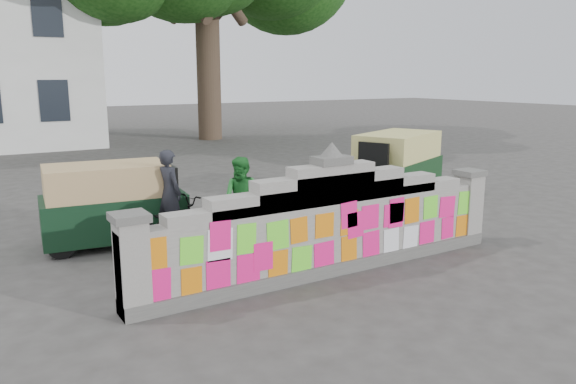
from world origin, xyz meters
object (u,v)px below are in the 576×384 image
cyclist_bike (171,223)px  rickshaw_left (112,203)px  rickshaw_right (396,165)px  cyclist_rider (170,206)px  pedestrian (243,200)px

cyclist_bike → rickshaw_left: (-0.81, 0.75, 0.31)m
cyclist_bike → rickshaw_right: bearing=-98.3°
cyclist_rider → rickshaw_left: 1.10m
cyclist_rider → rickshaw_right: (6.00, 0.87, 0.10)m
cyclist_rider → rickshaw_left: bearing=30.8°
pedestrian → rickshaw_right: 4.89m
cyclist_bike → rickshaw_right: (6.00, 0.87, 0.40)m
cyclist_rider → pedestrian: size_ratio=0.96×
cyclist_bike → rickshaw_left: size_ratio=0.62×
cyclist_rider → pedestrian: bearing=-121.0°
rickshaw_left → rickshaw_right: (6.81, 0.12, 0.09)m
cyclist_bike → cyclist_rider: bearing=-0.0°
rickshaw_left → rickshaw_right: 6.81m
rickshaw_left → rickshaw_right: size_ratio=0.89×
cyclist_bike → cyclist_rider: 0.30m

